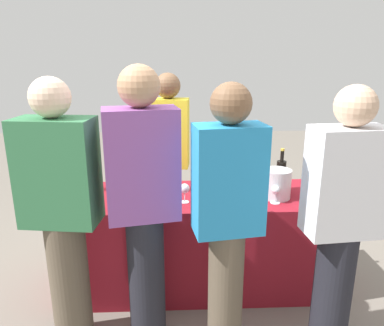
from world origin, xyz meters
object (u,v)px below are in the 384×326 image
wine_bottle_1 (130,175)px  server_pouring (169,156)px  guest_2 (228,217)px  ice_bucket (277,184)px  guest_1 (144,203)px  wine_glass_0 (185,189)px  wine_bottle_5 (252,176)px  wine_glass_1 (205,188)px  wine_bottle_0 (92,176)px  guest_3 (341,221)px  wine_bottle_2 (155,175)px  wine_bottle_6 (281,175)px  wine_bottle_4 (234,178)px  wine_bottle_3 (172,178)px  guest_0 (62,211)px  wine_glass_2 (276,191)px

wine_bottle_1 → server_pouring: server_pouring is taller
guest_2 → ice_bucket: bearing=45.6°
guest_1 → wine_glass_0: bearing=49.8°
wine_bottle_5 → wine_glass_1: wine_bottle_5 is taller
wine_bottle_1 → wine_bottle_0: bearing=-173.2°
guest_3 → wine_bottle_0: bearing=145.7°
wine_glass_1 → wine_bottle_2: bearing=147.5°
guest_1 → guest_2: bearing=-24.8°
wine_bottle_6 → guest_3: bearing=-81.8°
wine_bottle_4 → ice_bucket: bearing=-22.8°
wine_bottle_6 → wine_bottle_0: bearing=177.5°
wine_bottle_3 → wine_bottle_6: bearing=-1.2°
wine_bottle_2 → wine_bottle_3: (0.13, -0.03, -0.01)m
wine_bottle_1 → guest_1: bearing=-77.0°
wine_bottle_2 → server_pouring: bearing=78.4°
wine_bottle_4 → server_pouring: (-0.49, 0.54, 0.03)m
wine_bottle_6 → wine_bottle_4: bearing=-177.3°
wine_glass_1 → server_pouring: 0.76m
wine_bottle_0 → wine_bottle_3: bearing=-4.4°
wine_bottle_1 → wine_bottle_5: bearing=-5.7°
wine_bottle_2 → guest_0: guest_0 is taller
guest_1 → guest_3: (1.10, -0.15, -0.06)m
wine_bottle_5 → ice_bucket: size_ratio=1.54×
wine_bottle_4 → wine_bottle_6: wine_bottle_6 is taller
guest_0 → guest_2: (0.94, -0.13, 0.00)m
wine_bottle_6 → guest_1: guest_1 is taller
wine_bottle_6 → guest_2: guest_2 is taller
guest_1 → guest_2: 0.49m
wine_bottle_3 → guest_1: guest_1 is taller
server_pouring → guest_3: bearing=133.3°
wine_bottle_0 → guest_1: size_ratio=0.19×
wine_bottle_5 → ice_bucket: bearing=-43.6°
wine_glass_0 → guest_0: size_ratio=0.08×
wine_bottle_1 → wine_bottle_5: 0.94m
guest_0 → guest_3: 1.58m
wine_bottle_2 → wine_glass_1: (0.36, -0.23, -0.02)m
wine_bottle_4 → wine_glass_2: (0.26, -0.23, -0.02)m
wine_bottle_4 → wine_bottle_1: bearing=171.8°
wine_bottle_3 → wine_bottle_0: bearing=175.6°
wine_glass_1 → guest_0: 0.97m
wine_glass_0 → ice_bucket: bearing=5.5°
wine_bottle_5 → guest_0: 1.39m
wine_bottle_2 → ice_bucket: (0.89, -0.19, -0.01)m
guest_0 → wine_bottle_4: bearing=36.5°
wine_bottle_5 → wine_glass_1: 0.42m
ice_bucket → wine_glass_2: bearing=-108.3°
wine_bottle_0 → guest_0: (-0.02, -0.70, 0.02)m
wine_bottle_0 → wine_bottle_1: 0.29m
guest_1 → guest_3: size_ratio=1.06×
wine_bottle_0 → wine_bottle_5: 1.22m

